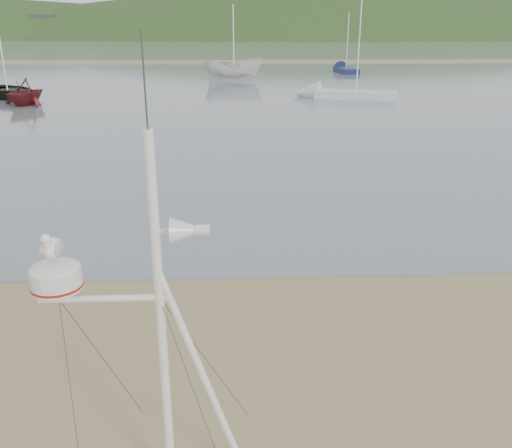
{
  "coord_description": "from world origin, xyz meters",
  "views": [
    {
      "loc": [
        2.39,
        -5.62,
        4.68
      ],
      "look_at": [
        2.66,
        1.0,
        2.25
      ],
      "focal_mm": 38.0,
      "sensor_mm": 36.0,
      "label": 1
    }
  ],
  "objects_px": {
    "mast_rig": "(160,393)",
    "sailboat_white_near": "(328,94)",
    "boat_dark": "(3,58)",
    "boat_red": "(23,80)",
    "sailboat_blue_far": "(342,69)",
    "boat_white": "(234,51)"
  },
  "relations": [
    {
      "from": "boat_dark",
      "to": "boat_red",
      "type": "xyz_separation_m",
      "value": [
        2.45,
        -3.6,
        -1.05
      ]
    },
    {
      "from": "boat_dark",
      "to": "boat_white",
      "type": "distance_m",
      "value": 19.14
    },
    {
      "from": "mast_rig",
      "to": "boat_dark",
      "type": "distance_m",
      "value": 36.35
    },
    {
      "from": "mast_rig",
      "to": "boat_dark",
      "type": "height_order",
      "value": "boat_dark"
    },
    {
      "from": "mast_rig",
      "to": "boat_white",
      "type": "distance_m",
      "value": 44.87
    },
    {
      "from": "mast_rig",
      "to": "sailboat_white_near",
      "type": "height_order",
      "value": "sailboat_white_near"
    },
    {
      "from": "sailboat_white_near",
      "to": "sailboat_blue_far",
      "type": "bearing_deg",
      "value": 76.81
    },
    {
      "from": "mast_rig",
      "to": "boat_red",
      "type": "relative_size",
      "value": 1.52
    },
    {
      "from": "boat_red",
      "to": "boat_dark",
      "type": "bearing_deg",
      "value": 147.68
    },
    {
      "from": "mast_rig",
      "to": "boat_red",
      "type": "distance_m",
      "value": 32.07
    },
    {
      "from": "boat_white",
      "to": "sailboat_white_near",
      "type": "xyz_separation_m",
      "value": [
        6.38,
        -12.17,
        -2.3
      ]
    },
    {
      "from": "boat_dark",
      "to": "sailboat_blue_far",
      "type": "distance_m",
      "value": 34.37
    },
    {
      "from": "boat_red",
      "to": "boat_white",
      "type": "height_order",
      "value": "boat_white"
    },
    {
      "from": "boat_dark",
      "to": "boat_red",
      "type": "height_order",
      "value": "boat_dark"
    },
    {
      "from": "mast_rig",
      "to": "boat_red",
      "type": "xyz_separation_m",
      "value": [
        -11.95,
        29.75,
        0.45
      ]
    },
    {
      "from": "boat_white",
      "to": "sailboat_white_near",
      "type": "height_order",
      "value": "sailboat_white_near"
    },
    {
      "from": "mast_rig",
      "to": "boat_white",
      "type": "bearing_deg",
      "value": 88.83
    },
    {
      "from": "mast_rig",
      "to": "sailboat_blue_far",
      "type": "relative_size",
      "value": 0.71
    },
    {
      "from": "sailboat_blue_far",
      "to": "sailboat_white_near",
      "type": "bearing_deg",
      "value": -103.19
    },
    {
      "from": "boat_red",
      "to": "boat_white",
      "type": "relative_size",
      "value": 0.6
    },
    {
      "from": "boat_dark",
      "to": "boat_red",
      "type": "relative_size",
      "value": 1.68
    },
    {
      "from": "boat_white",
      "to": "boat_red",
      "type": "bearing_deg",
      "value": 135.59
    }
  ]
}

